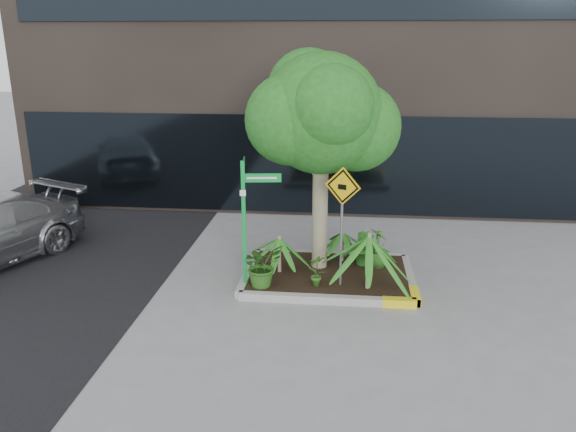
# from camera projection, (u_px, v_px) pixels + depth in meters

# --- Properties ---
(ground) EXTENTS (80.00, 80.00, 0.00)m
(ground) POSITION_uv_depth(u_px,v_px,m) (317.00, 285.00, 10.90)
(ground) COLOR gray
(ground) RESTS_ON ground
(asphalt_road) EXTENTS (7.00, 80.00, 0.01)m
(asphalt_road) POSITION_uv_depth(u_px,v_px,m) (2.00, 271.00, 11.53)
(asphalt_road) COLOR black
(asphalt_road) RESTS_ON ground
(planter) EXTENTS (3.35, 2.36, 0.15)m
(planter) POSITION_uv_depth(u_px,v_px,m) (330.00, 275.00, 11.10)
(planter) COLOR #9E9E99
(planter) RESTS_ON ground
(tree) EXTENTS (2.94, 2.61, 4.41)m
(tree) POSITION_uv_depth(u_px,v_px,m) (322.00, 114.00, 10.51)
(tree) COLOR tan
(tree) RESTS_ON ground
(palm_front) EXTENTS (1.21, 1.21, 1.35)m
(palm_front) POSITION_uv_depth(u_px,v_px,m) (369.00, 237.00, 10.10)
(palm_front) COLOR tan
(palm_front) RESTS_ON ground
(palm_left) EXTENTS (0.85, 0.85, 0.94)m
(palm_left) POSITION_uv_depth(u_px,v_px,m) (279.00, 238.00, 10.92)
(palm_left) COLOR tan
(palm_left) RESTS_ON ground
(palm_back) EXTENTS (0.73, 0.73, 0.81)m
(palm_back) POSITION_uv_depth(u_px,v_px,m) (343.00, 233.00, 11.51)
(palm_back) COLOR tan
(palm_back) RESTS_ON ground
(shrub_a) EXTENTS (1.04, 1.04, 0.82)m
(shrub_a) POSITION_uv_depth(u_px,v_px,m) (262.00, 265.00, 10.38)
(shrub_a) COLOR #265618
(shrub_a) RESTS_ON planter
(shrub_b) EXTENTS (0.55, 0.55, 0.80)m
(shrub_b) POSITION_uv_depth(u_px,v_px,m) (378.00, 248.00, 11.28)
(shrub_b) COLOR #2F691F
(shrub_b) RESTS_ON planter
(shrub_c) EXTENTS (0.45, 0.45, 0.63)m
(shrub_c) POSITION_uv_depth(u_px,v_px,m) (317.00, 270.00, 10.41)
(shrub_c) COLOR #2F601D
(shrub_c) RESTS_ON planter
(shrub_d) EXTENTS (0.61, 0.61, 0.79)m
(shrub_d) POSITION_uv_depth(u_px,v_px,m) (364.00, 247.00, 11.33)
(shrub_d) COLOR #27681E
(shrub_d) RESTS_ON planter
(street_sign_post) EXTENTS (0.78, 0.73, 2.50)m
(street_sign_post) POSITION_uv_depth(u_px,v_px,m) (247.00, 212.00, 10.25)
(street_sign_post) COLOR #0D9836
(street_sign_post) RESTS_ON ground
(cattle_sign) EXTENTS (0.64, 0.31, 2.26)m
(cattle_sign) POSITION_uv_depth(u_px,v_px,m) (342.00, 207.00, 10.07)
(cattle_sign) COLOR slate
(cattle_sign) RESTS_ON ground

